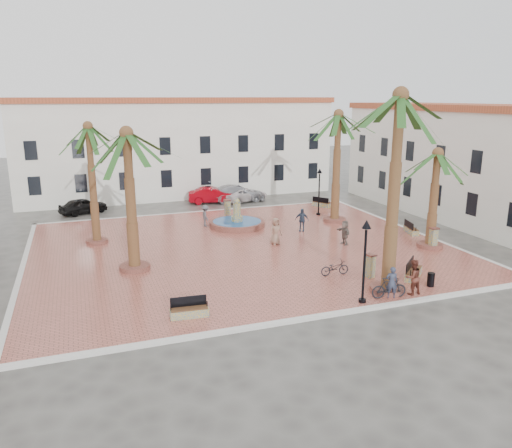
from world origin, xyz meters
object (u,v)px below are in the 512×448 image
object	(u,v)px
bollard_se	(371,265)
bollard_e	(433,238)
car_silver	(237,193)
palm_s	(399,117)
bollard_n	(227,208)
cyclist_a	(392,282)
car_white	(245,194)
palm_e	(437,166)
pedestrian_fountain_b	(302,220)
palm_sw	(127,150)
pedestrian_fountain_a	(276,231)
bicycle_a	(335,268)
lamppost_e	(319,184)
cyclist_b	(413,277)
pedestrian_east	(345,233)
car_black	(83,206)
bench_e	(411,230)
pedestrian_north	(206,216)
fountain	(237,222)
lamppost_s	(365,247)
car_red	(213,195)
bench_s	(189,311)
palm_ne	(338,127)
bench_ne	(321,204)
bench_se	(413,273)
bicycle_b	(389,288)
litter_bin	(431,280)

from	to	relation	value
bollard_se	bollard_e	xyz separation A→B (m)	(6.61, 3.15, 0.05)
car_silver	palm_s	bearing A→B (deg)	-175.86
bollard_n	cyclist_a	xyz separation A→B (m)	(2.63, -18.76, 0.06)
bollard_e	car_white	bearing A→B (deg)	108.40
palm_e	pedestrian_fountain_b	world-z (taller)	palm_e
palm_sw	palm_e	world-z (taller)	palm_sw
pedestrian_fountain_a	bicycle_a	bearing A→B (deg)	-95.18
lamppost_e	bicycle_a	xyz separation A→B (m)	(-5.62, -13.13, -2.17)
cyclist_b	pedestrian_east	distance (m)	8.70
bollard_e	car_black	xyz separation A→B (m)	(-20.76, 18.61, -0.21)
lamppost_e	bollard_e	world-z (taller)	lamppost_e
pedestrian_fountain_b	palm_sw	bearing A→B (deg)	-128.90
bench_e	lamppost_e	size ratio (longest dim) A/B	0.46
pedestrian_fountain_a	pedestrian_north	distance (m)	6.91
fountain	lamppost_s	bearing A→B (deg)	-85.42
pedestrian_east	car_red	bearing A→B (deg)	-164.10
car_silver	bench_s	bearing A→B (deg)	161.45
cyclist_a	pedestrian_fountain_b	bearing A→B (deg)	-74.78
palm_ne	pedestrian_east	world-z (taller)	palm_ne
bench_ne	palm_ne	bearing A→B (deg)	129.71
car_red	car_white	xyz separation A→B (m)	(3.05, -0.13, -0.11)
bench_se	bench_e	size ratio (longest dim) A/B	1.01
lamppost_s	bench_e	bearing A→B (deg)	44.16
palm_sw	lamppost_e	bearing A→B (deg)	28.24
palm_sw	lamppost_s	distance (m)	13.34
pedestrian_fountain_b	fountain	bearing A→B (deg)	175.58
bicycle_b	palm_e	bearing A→B (deg)	-39.72
cyclist_b	car_white	world-z (taller)	cyclist_b
bench_ne	cyclist_a	xyz separation A→B (m)	(-6.24, -19.54, 0.54)
palm_ne	lamppost_e	bearing A→B (deg)	94.83
bench_ne	cyclist_b	distance (m)	20.12
pedestrian_fountain_a	car_black	bearing A→B (deg)	116.78
cyclist_a	bicycle_a	xyz separation A→B (m)	(-1.04, 3.73, -0.37)
bench_ne	pedestrian_east	size ratio (longest dim) A/B	1.03
bicycle_b	bench_se	bearing A→B (deg)	-46.14
lamppost_s	palm_s	bearing A→B (deg)	21.82
palm_s	cyclist_b	xyz separation A→B (m)	(0.94, -0.70, -7.64)
cyclist_a	car_white	distance (m)	24.91
lamppost_s	pedestrian_fountain_a	size ratio (longest dim) A/B	2.26
palm_s	pedestrian_fountain_b	bearing A→B (deg)	86.06
pedestrian_north	palm_s	bearing A→B (deg)	-160.90
palm_sw	pedestrian_east	bearing A→B (deg)	1.23
cyclist_a	pedestrian_north	distance (m)	17.14
bollard_n	pedestrian_north	world-z (taller)	pedestrian_north
palm_s	palm_sw	bearing A→B (deg)	146.38
bench_e	pedestrian_east	world-z (taller)	pedestrian_east
pedestrian_north	palm_sw	bearing A→B (deg)	142.71
palm_sw	palm_ne	size ratio (longest dim) A/B	0.93
palm_ne	pedestrian_east	distance (m)	9.00
bollard_n	litter_bin	distance (m)	18.96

